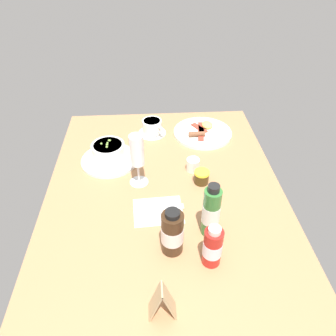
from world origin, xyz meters
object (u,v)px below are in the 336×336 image
sauce_bottle_brown (172,233)px  menu_card (162,301)px  wine_glass (137,153)px  porridge_bowl (109,154)px  jam_jar (202,177)px  sauce_bottle_red (213,247)px  creamer_jug (193,164)px  cutlery_setting (160,211)px  coffee_cup (152,127)px  sauce_bottle_green (211,212)px  breakfast_plate (203,132)px

sauce_bottle_brown → menu_card: bearing=-11.4°
wine_glass → menu_card: bearing=6.9°
porridge_bowl → jam_jar: (14.98, 34.43, -1.09)cm
sauce_bottle_red → menu_card: bearing=-45.8°
creamer_jug → jam_jar: size_ratio=1.07×
jam_jar → sauce_bottle_red: bearing=-3.8°
porridge_bowl → creamer_jug: 33.13cm
creamer_jug → sauce_bottle_red: sauce_bottle_red is taller
jam_jar → menu_card: 51.08cm
porridge_bowl → sauce_bottle_red: bearing=33.2°
jam_jar → creamer_jug: bearing=-163.8°
cutlery_setting → coffee_cup: bearing=-178.7°
creamer_jug → coffee_cup: bearing=-151.2°
coffee_cup → sauce_bottle_red: (68.60, 14.75, 3.19)cm
cutlery_setting → jam_jar: jam_jar is taller
cutlery_setting → sauce_bottle_green: (9.55, 14.90, 8.43)cm
coffee_cup → sauce_bottle_green: bearing=15.5°
wine_glass → sauce_bottle_red: bearing=29.9°
creamer_jug → menu_card: size_ratio=0.56×
sauce_bottle_green → creamer_jug: bearing=-177.8°
coffee_cup → sauce_bottle_green: sauce_bottle_green is taller
porridge_bowl → sauce_bottle_brown: size_ratio=1.43×
wine_glass → sauce_bottle_red: (35.68, 20.50, -6.72)cm
porridge_bowl → sauce_bottle_brown: sauce_bottle_brown is taller
sauce_bottle_brown → breakfast_plate: sauce_bottle_brown is taller
porridge_bowl → sauce_bottle_red: (49.12, 32.19, 2.80)cm
jam_jar → sauce_bottle_brown: sauce_bottle_brown is taller
porridge_bowl → sauce_bottle_green: (38.24, 33.45, 5.07)cm
sauce_bottle_green → breakfast_plate: 56.73cm
sauce_bottle_red → sauce_bottle_brown: (-4.98, -10.63, 0.80)cm
sauce_bottle_green → menu_card: size_ratio=1.79×
menu_card → wine_glass: bearing=-173.1°
porridge_bowl → jam_jar: bearing=66.5°
creamer_jug → sauce_bottle_green: (30.77, 1.20, 6.13)cm
sauce_bottle_red → sauce_bottle_green: 11.19cm
porridge_bowl → coffee_cup: size_ratio=1.82×
breakfast_plate → menu_card: (80.78, -22.07, 4.31)cm
creamer_jug → menu_card: 57.63cm
coffee_cup → sauce_bottle_brown: size_ratio=0.78×
coffee_cup → sauce_bottle_brown: bearing=3.7°
wine_glass → sauce_bottle_green: 33.29cm
sauce_bottle_brown → sauce_bottle_red: bearing=64.9°
wine_glass → sauce_bottle_green: size_ratio=1.06×
creamer_jug → menu_card: (55.70, -14.53, 2.66)cm
coffee_cup → sauce_bottle_brown: sauce_bottle_brown is taller
coffee_cup → sauce_bottle_green: (57.71, 16.01, 5.46)cm
wine_glass → sauce_bottle_green: bearing=41.3°
sauce_bottle_brown → breakfast_plate: (-61.74, 18.23, -6.31)cm
porridge_bowl → coffee_cup: porridge_bowl is taller
jam_jar → breakfast_plate: (-32.59, 5.36, -1.62)cm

